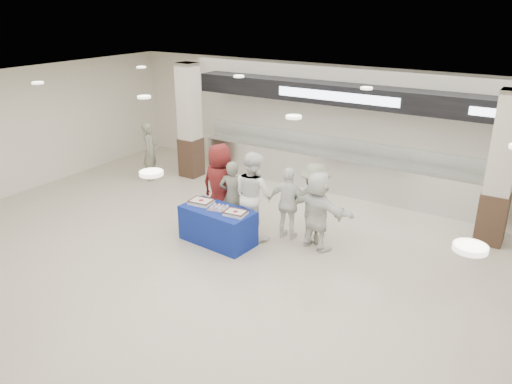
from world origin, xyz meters
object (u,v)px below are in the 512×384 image
Objects in this scene: civilian_maroon at (220,186)px; sheet_cake_right at (235,213)px; sheet_cake_left at (201,202)px; soldier_a at (233,196)px; display_table at (218,226)px; chef_tall at (253,195)px; chef_short at (289,204)px; cupcake_tray at (219,208)px; soldier_b at (314,204)px; soldier_bg at (150,152)px; civilian_white at (318,211)px.

sheet_cake_right is at bearing 139.59° from civilian_maroon.
soldier_a reaches higher than sheet_cake_left.
chef_tall is (0.46, 0.66, 0.56)m from display_table.
chef_short is at bearing 45.05° from display_table.
chef_tall reaches higher than soldier_a.
cupcake_tray is 0.30× the size of soldier_b.
soldier_bg is at bearing 1.20° from chef_tall.
display_table is 3.40× the size of sheet_cake_right.
chef_short is at bearing 6.23° from soldier_b.
civilian_maroon is 2.31m from civilian_white.
soldier_a is at bearing 167.76° from civilian_maroon.
soldier_b is at bearing -125.34° from soldier_bg.
sheet_cake_right is 1.65m from civilian_white.
civilian_white is at bearing -151.58° from chef_tall.
sheet_cake_right is 0.26× the size of soldier_b.
soldier_a is 1.02× the size of chef_short.
civilian_white is at bearing 19.12° from sheet_cake_left.
sheet_cake_left is 0.50m from cupcake_tray.
cupcake_tray is (0.04, 0.02, 0.41)m from display_table.
civilian_maroon reaches higher than soldier_a.
chef_short is 0.96× the size of soldier_bg.
soldier_b is 1.04× the size of civilian_white.
display_table is 0.90× the size of soldier_b.
soldier_a is 0.93× the size of soldier_b.
chef_tall reaches higher than sheet_cake_left.
civilian_white is 5.93m from soldier_bg.
chef_tall is (0.42, 0.64, 0.15)m from cupcake_tray.
soldier_bg reaches higher than cupcake_tray.
display_table is 0.98m from chef_tall.
sheet_cake_left is at bearing 87.40° from civilian_maroon.
cupcake_tray is 0.31× the size of civilian_white.
sheet_cake_right is (0.94, -0.09, -0.00)m from sheet_cake_left.
display_table is at bearing 74.51° from soldier_a.
civilian_white is (2.32, 0.80, 0.03)m from sheet_cake_left.
soldier_b reaches higher than sheet_cake_left.
soldier_a reaches higher than chef_short.
sheet_cake_left is 0.31× the size of soldier_a.
civilian_maroon is 2.15m from soldier_b.
soldier_bg reaches higher than sheet_cake_left.
chef_short is at bearing 6.17° from civilian_white.
soldier_b is at bearing -172.54° from chef_short.
soldier_a is at bearing 55.83° from sheet_cake_left.
soldier_bg is (-3.48, 1.46, -0.13)m from civilian_maroon.
civilian_white is (0.71, -0.10, 0.04)m from chef_short.
soldier_b reaches higher than soldier_bg.
chef_tall reaches higher than soldier_b.
sheet_cake_left is at bearing 18.94° from soldier_b.
sheet_cake_left is 1.10× the size of sheet_cake_right.
sheet_cake_left reaches higher than cupcake_tray.
display_table is 1.02m from civilian_maroon.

